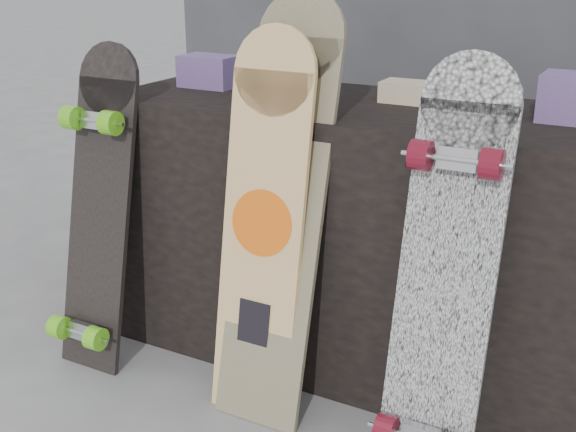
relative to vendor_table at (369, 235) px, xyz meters
The scene contains 8 objects.
vendor_table is the anchor object (origin of this frame).
merch_box_purple 0.74m from the vendor_table, behind, with size 0.18×0.12×0.10m, color #633A77.
merch_box_small 0.69m from the vendor_table, ahead, with size 0.14×0.14×0.12m, color #633A77.
merch_box_flat 0.45m from the vendor_table, 37.89° to the left, with size 0.22×0.10×0.06m, color #D1B78C.
longboard_geisha 0.43m from the vendor_table, 112.46° to the right, with size 0.24×0.20×1.04m.
longboard_celtic 0.41m from the vendor_table, 109.98° to the right, with size 0.25×0.31×1.13m.
longboard_cascadia 0.55m from the vendor_table, 48.97° to the right, with size 0.23×0.29×1.01m.
skateboard_dark 0.82m from the vendor_table, 151.33° to the right, with size 0.22×0.30×0.97m.
Camera 1 is at (0.75, -1.41, 1.20)m, focal length 45.00 mm.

